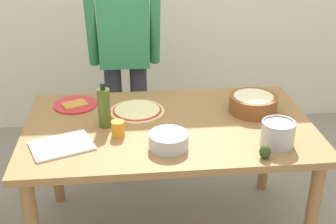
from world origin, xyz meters
TOP-DOWN VIEW (x-y plane):
  - dining_table at (0.00, 0.00)m, footprint 1.60×0.96m
  - person_cook at (-0.23, 0.76)m, footprint 0.49×0.25m
  - pizza_raw_on_board at (-0.17, 0.17)m, footprint 0.32×0.32m
  - plate_with_slice at (-0.54, 0.30)m, footprint 0.26×0.26m
  - popcorn_bowl at (0.51, 0.11)m, footprint 0.28×0.28m
  - mixing_bowl_steel at (-0.03, -0.26)m, footprint 0.20×0.20m
  - olive_oil_bottle at (-0.35, 0.01)m, footprint 0.07×0.07m
  - steel_pot at (0.53, -0.28)m, footprint 0.17×0.17m
  - cup_orange at (-0.28, -0.11)m, footprint 0.07×0.07m
  - cutting_board_white at (-0.57, -0.20)m, footprint 0.36×0.31m
  - avocado at (0.42, -0.41)m, footprint 0.06×0.06m

SIDE VIEW (x-z plane):
  - dining_table at x=0.00m, z-range 0.29..1.05m
  - cutting_board_white at x=-0.57m, z-range 0.76..0.77m
  - plate_with_slice at x=-0.54m, z-range 0.76..0.78m
  - pizza_raw_on_board at x=-0.17m, z-range 0.76..0.78m
  - avocado at x=0.42m, z-range 0.76..0.83m
  - mixing_bowl_steel at x=-0.03m, z-range 0.76..0.84m
  - cup_orange at x=-0.28m, z-range 0.76..0.84m
  - popcorn_bowl at x=0.51m, z-range 0.76..0.88m
  - steel_pot at x=0.53m, z-range 0.76..0.89m
  - olive_oil_bottle at x=-0.35m, z-range 0.75..1.00m
  - person_cook at x=-0.23m, z-range 0.13..1.75m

